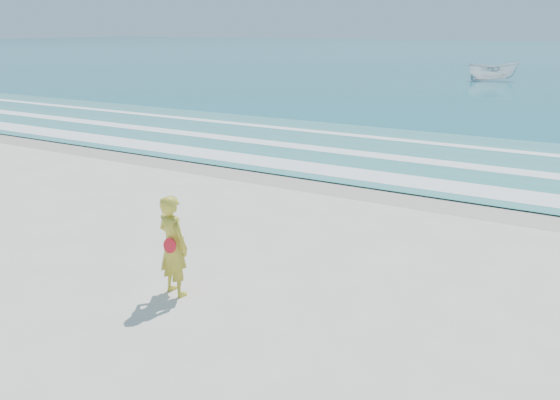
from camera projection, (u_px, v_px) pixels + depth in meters
The scene contains 9 objects.
ground at pixel (138, 312), 9.36m from camera, with size 400.00×400.00×0.00m, color silver.
wet_sand at pixel (344, 185), 16.82m from camera, with size 400.00×2.40×0.00m, color #B2A893.
ocean at pixel (558, 54), 96.44m from camera, with size 400.00×190.00×0.04m, color #19727F.
shallow at pixel (395, 153), 20.96m from camera, with size 400.00×10.00×0.01m, color #59B7AD.
foam_near at pixel (360, 174), 17.89m from camera, with size 400.00×1.40×0.01m, color white.
foam_mid at pixel (389, 157), 20.29m from camera, with size 400.00×0.90×0.01m, color white.
foam_far at pixel (414, 141), 23.03m from camera, with size 400.00×0.60×0.01m, color white.
boat at pixel (493, 71), 48.55m from camera, with size 1.63×4.34×1.68m, color silver.
woman at pixel (173, 246), 9.75m from camera, with size 0.77×0.60×1.88m.
Camera 1 is at (6.23, -6.05, 4.68)m, focal length 35.00 mm.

